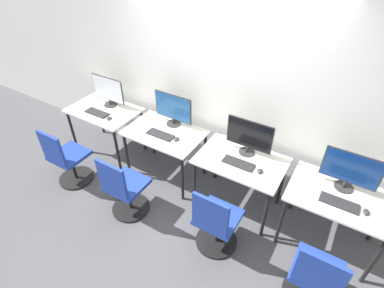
# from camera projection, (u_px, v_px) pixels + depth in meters

# --- Properties ---
(ground_plane) EXTENTS (20.00, 20.00, 0.00)m
(ground_plane) POSITION_uv_depth(u_px,v_px,m) (187.00, 204.00, 3.95)
(ground_plane) COLOR #4C4C51
(wall_back) EXTENTS (12.00, 0.05, 2.80)m
(wall_back) POSITION_uv_depth(u_px,v_px,m) (221.00, 83.00, 3.65)
(wall_back) COLOR silver
(wall_back) RESTS_ON ground_plane
(desk_far_left) EXTENTS (1.02, 0.69, 0.75)m
(desk_far_left) POSITION_uv_depth(u_px,v_px,m) (105.00, 115.00, 4.46)
(desk_far_left) COLOR silver
(desk_far_left) RESTS_ON ground_plane
(monitor_far_left) EXTENTS (0.56, 0.20, 0.45)m
(monitor_far_left) POSITION_uv_depth(u_px,v_px,m) (108.00, 91.00, 4.37)
(monitor_far_left) COLOR #2D2D2D
(monitor_far_left) RESTS_ON desk_far_left
(keyboard_far_left) EXTENTS (0.37, 0.14, 0.02)m
(keyboard_far_left) POSITION_uv_depth(u_px,v_px,m) (97.00, 113.00, 4.31)
(keyboard_far_left) COLOR #262628
(keyboard_far_left) RESTS_ON desk_far_left
(mouse_far_left) EXTENTS (0.06, 0.09, 0.03)m
(mouse_far_left) POSITION_uv_depth(u_px,v_px,m) (109.00, 118.00, 4.19)
(mouse_far_left) COLOR #333333
(mouse_far_left) RESTS_ON desk_far_left
(office_chair_far_left) EXTENTS (0.48, 0.48, 0.91)m
(office_chair_far_left) POSITION_uv_depth(u_px,v_px,m) (67.00, 161.00, 4.06)
(office_chair_far_left) COLOR black
(office_chair_far_left) RESTS_ON ground_plane
(desk_left) EXTENTS (1.02, 0.69, 0.75)m
(desk_left) POSITION_uv_depth(u_px,v_px,m) (165.00, 137.00, 4.01)
(desk_left) COLOR silver
(desk_left) RESTS_ON ground_plane
(monitor_left) EXTENTS (0.56, 0.20, 0.45)m
(monitor_left) POSITION_uv_depth(u_px,v_px,m) (173.00, 109.00, 3.96)
(monitor_left) COLOR #2D2D2D
(monitor_left) RESTS_ON desk_left
(keyboard_left) EXTENTS (0.37, 0.14, 0.02)m
(keyboard_left) POSITION_uv_depth(u_px,v_px,m) (160.00, 135.00, 3.89)
(keyboard_left) COLOR #262628
(keyboard_left) RESTS_ON desk_left
(mouse_left) EXTENTS (0.06, 0.09, 0.03)m
(mouse_left) POSITION_uv_depth(u_px,v_px,m) (176.00, 139.00, 3.80)
(mouse_left) COLOR #333333
(mouse_left) RESTS_ON desk_left
(office_chair_left) EXTENTS (0.48, 0.48, 0.91)m
(office_chair_left) POSITION_uv_depth(u_px,v_px,m) (125.00, 191.00, 3.63)
(office_chair_left) COLOR black
(office_chair_left) RESTS_ON ground_plane
(desk_right) EXTENTS (1.02, 0.69, 0.75)m
(desk_right) POSITION_uv_depth(u_px,v_px,m) (240.00, 166.00, 3.56)
(desk_right) COLOR silver
(desk_right) RESTS_ON ground_plane
(monitor_right) EXTENTS (0.56, 0.20, 0.45)m
(monitor_right) POSITION_uv_depth(u_px,v_px,m) (249.00, 136.00, 3.47)
(monitor_right) COLOR #2D2D2D
(monitor_right) RESTS_ON desk_right
(keyboard_right) EXTENTS (0.37, 0.14, 0.02)m
(keyboard_right) POSITION_uv_depth(u_px,v_px,m) (238.00, 163.00, 3.44)
(keyboard_right) COLOR #262628
(keyboard_right) RESTS_ON desk_right
(mouse_right) EXTENTS (0.06, 0.09, 0.03)m
(mouse_right) POSITION_uv_depth(u_px,v_px,m) (260.00, 171.00, 3.32)
(mouse_right) COLOR #333333
(mouse_right) RESTS_ON desk_right
(office_chair_right) EXTENTS (0.48, 0.48, 0.91)m
(office_chair_right) POSITION_uv_depth(u_px,v_px,m) (216.00, 224.00, 3.23)
(office_chair_right) COLOR black
(office_chair_right) RESTS_ON ground_plane
(desk_far_right) EXTENTS (1.02, 0.69, 0.75)m
(desk_far_right) POSITION_uv_depth(u_px,v_px,m) (338.00, 202.00, 3.10)
(desk_far_right) COLOR silver
(desk_far_right) RESTS_ON ground_plane
(monitor_far_right) EXTENTS (0.56, 0.20, 0.45)m
(monitor_far_right) POSITION_uv_depth(u_px,v_px,m) (351.00, 171.00, 3.01)
(monitor_far_right) COLOR #2D2D2D
(monitor_far_right) RESTS_ON desk_far_right
(keyboard_far_right) EXTENTS (0.37, 0.14, 0.02)m
(keyboard_far_right) POSITION_uv_depth(u_px,v_px,m) (339.00, 203.00, 2.97)
(keyboard_far_right) COLOR #262628
(keyboard_far_right) RESTS_ON desk_far_right
(mouse_far_right) EXTENTS (0.06, 0.09, 0.03)m
(mouse_far_right) POSITION_uv_depth(u_px,v_px,m) (366.00, 212.00, 2.87)
(mouse_far_right) COLOR #333333
(mouse_far_right) RESTS_ON desk_far_right
(office_chair_far_right) EXTENTS (0.48, 0.48, 0.91)m
(office_chair_far_right) POSITION_uv_depth(u_px,v_px,m) (314.00, 280.00, 2.74)
(office_chair_far_right) COLOR black
(office_chair_far_right) RESTS_ON ground_plane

